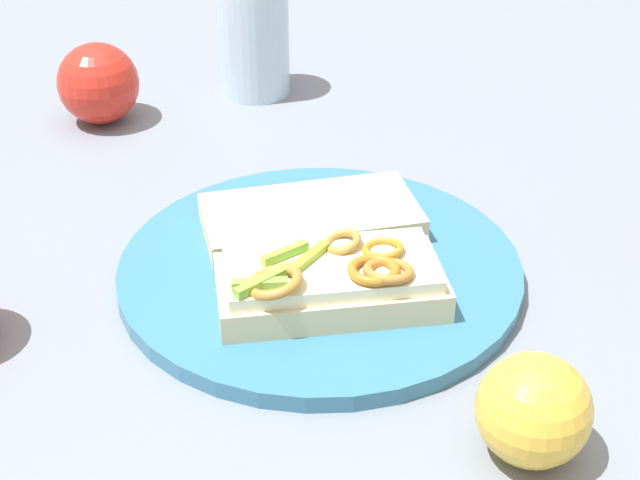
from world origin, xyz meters
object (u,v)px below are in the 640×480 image
(plate, at_px, (320,270))
(sandwich, at_px, (331,281))
(apple_2, at_px, (98,83))
(drinking_glass, at_px, (254,41))
(apple_1, at_px, (534,410))
(bread_slice_side, at_px, (311,218))

(plate, distance_m, sandwich, 0.06)
(apple_2, xyz_separation_m, drinking_glass, (0.16, -0.05, 0.02))
(apple_2, bearing_deg, plate, -93.39)
(sandwich, distance_m, drinking_glass, 0.41)
(sandwich, relative_size, drinking_glass, 1.56)
(sandwich, bearing_deg, apple_2, -63.97)
(sandwich, distance_m, apple_1, 0.18)
(plate, height_order, apple_2, apple_2)
(bread_slice_side, xyz_separation_m, apple_2, (-0.01, 0.31, 0.02))
(drinking_glass, bearing_deg, apple_2, 164.24)
(bread_slice_side, relative_size, apple_2, 2.09)
(sandwich, xyz_separation_m, apple_1, (-0.00, -0.18, 0.00))
(plate, bearing_deg, sandwich, -122.83)
(drinking_glass, bearing_deg, bread_slice_side, -120.03)
(bread_slice_side, height_order, drinking_glass, drinking_glass)
(sandwich, bearing_deg, apple_1, 121.75)
(apple_1, bearing_deg, sandwich, 88.79)
(sandwich, xyz_separation_m, bread_slice_side, (0.05, 0.08, -0.01))
(bread_slice_side, bearing_deg, apple_1, 105.71)
(plate, xyz_separation_m, apple_1, (-0.03, -0.22, 0.03))
(drinking_glass, bearing_deg, apple_1, -111.82)
(plate, relative_size, sandwich, 1.71)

